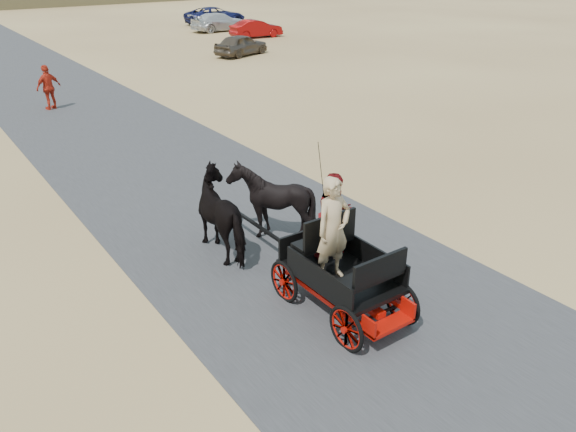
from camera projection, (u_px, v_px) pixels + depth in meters
ground at (313, 273)px, 10.99m from camera, size 140.00×140.00×0.00m
road at (313, 273)px, 10.98m from camera, size 6.00×140.00×0.01m
carriage at (341, 292)px, 9.74m from camera, size 1.30×2.40×0.72m
horse_left at (226, 214)px, 11.45m from camera, size 0.91×2.01×1.70m
horse_right at (271, 201)px, 12.02m from camera, size 1.37×1.54×1.70m
driver_man at (333, 229)px, 9.13m from camera, size 0.66×0.43×1.80m
passenger_woman at (335, 216)px, 9.84m from camera, size 0.77×0.60×1.58m
pedestrian at (49, 87)px, 21.80m from camera, size 1.09×0.71×1.73m
car_a at (241, 45)px, 33.00m from camera, size 3.88×2.52×1.23m
car_b at (256, 29)px, 39.62m from camera, size 3.78×1.54×1.22m
car_c at (220, 22)px, 42.75m from camera, size 4.63×2.02×1.33m
car_d at (215, 16)px, 46.37m from camera, size 5.09×2.47×1.40m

